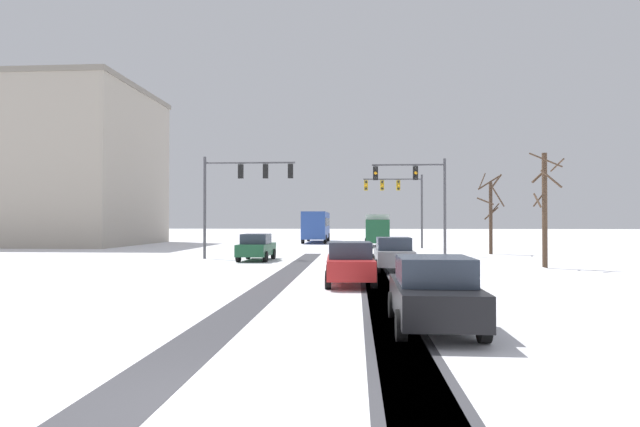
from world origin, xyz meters
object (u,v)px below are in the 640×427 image
Objects in this scene: bare_tree_sidewalk_far at (491,212)px; bare_tree_sidewalk_mid at (545,206)px; car_grey_second at (393,254)px; box_truck_delivery at (377,229)px; car_red_third at (350,263)px; traffic_signal_near_right at (420,188)px; car_dark_green_lead at (256,247)px; bus_oncoming at (316,225)px; car_black_fourth at (433,293)px; office_building_far_left_block at (33,167)px; traffic_signal_far_right at (398,194)px; traffic_signal_near_left at (241,184)px.

bare_tree_sidewalk_mid is at bearing -90.74° from bare_tree_sidewalk_far.
car_grey_second is 15.61m from bare_tree_sidewalk_far.
box_truck_delivery is 13.80m from bare_tree_sidewalk_far.
box_truck_delivery is at bearing 85.73° from car_red_third.
car_dark_green_lead is (-10.22, -3.22, -3.77)m from traffic_signal_near_right.
traffic_signal_near_right reaches higher than bus_oncoming.
car_black_fourth is 53.01m from office_building_far_left_block.
traffic_signal_far_right is at bearing 86.69° from car_black_fourth.
car_black_fourth is (7.77, -19.71, 0.00)m from car_dark_green_lead.
car_grey_second is 5.96m from car_red_third.
bus_oncoming is at bearing 109.69° from traffic_signal_near_right.
traffic_signal_near_right is 23.36m from car_black_fourth.
car_red_third is 45.95m from office_building_far_left_block.
bare_tree_sidewalk_far is (17.04, 5.81, -1.70)m from traffic_signal_near_left.
traffic_signal_near_left is (-11.04, -13.81, 0.02)m from traffic_signal_far_right.
traffic_signal_far_right is 21.69m from car_grey_second.
traffic_signal_far_right is 14.95m from bus_oncoming.
box_truck_delivery is at bearing 124.21° from bare_tree_sidewalk_far.
traffic_signal_far_right is 0.87× the size of box_truck_delivery.
car_red_third is at bearing -61.50° from traffic_signal_near_left.
traffic_signal_near_left is 1.09× the size of bare_tree_sidewalk_far.
traffic_signal_near_right is at bearing 9.41° from traffic_signal_near_left.
traffic_signal_far_right reaches higher than car_red_third.
traffic_signal_far_right is 1.58× the size of car_black_fourth.
traffic_signal_near_left reaches higher than bare_tree_sidewalk_far.
car_dark_green_lead is 0.70× the size of bare_tree_sidewalk_mid.
car_grey_second is 24.61m from box_truck_delivery.
box_truck_delivery is 23.90m from bare_tree_sidewalk_mid.
bus_oncoming is at bearing 97.48° from car_black_fourth.
traffic_signal_near_left reaches higher than car_dark_green_lead.
traffic_signal_near_left is 1.58× the size of car_black_fourth.
car_dark_green_lead is at bearing -36.34° from office_building_far_left_block.
box_truck_delivery is at bearing 66.39° from car_dark_green_lead.
bare_tree_sidewalk_mid reaches higher than box_truck_delivery.
car_grey_second is at bearing -95.21° from traffic_signal_far_right.
traffic_signal_near_left is 4.36m from car_dark_green_lead.
bare_tree_sidewalk_far reaches higher than car_dark_green_lead.
office_building_far_left_block is at bearing 177.87° from box_truck_delivery.
traffic_signal_far_right is 1.00× the size of traffic_signal_near_right.
traffic_signal_near_left is at bearing 162.11° from bare_tree_sidewalk_mid.
car_grey_second is at bearing -79.41° from bus_oncoming.
traffic_signal_far_right is 1.57× the size of car_dark_green_lead.
bare_tree_sidewalk_far reaches higher than bare_tree_sidewalk_mid.
car_black_fourth is at bearing -76.28° from car_red_third.
office_building_far_left_block is (-34.96, 1.30, 6.29)m from box_truck_delivery.
traffic_signal_near_left is at bearing -170.59° from traffic_signal_near_right.
office_building_far_left_block reaches higher than car_red_third.
car_dark_green_lead is (-9.78, -15.12, -3.95)m from traffic_signal_far_right.
traffic_signal_near_right is at bearing -144.92° from bare_tree_sidewalk_far.
traffic_signal_far_right is 10.14m from bare_tree_sidewalk_far.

